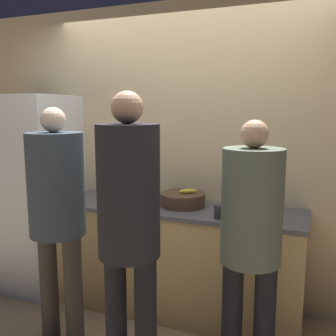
{
  "coord_description": "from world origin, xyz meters",
  "views": [
    {
      "loc": [
        1.01,
        -2.47,
        1.69
      ],
      "look_at": [
        0.0,
        0.14,
        1.25
      ],
      "focal_mm": 40.0,
      "sensor_mm": 36.0,
      "label": 1
    }
  ],
  "objects_px": {
    "bottle_red": "(257,199)",
    "person_right": "(251,230)",
    "cup_black": "(220,212)",
    "bottle_green": "(232,207)",
    "person_center": "(129,219)",
    "cup_red": "(260,210)",
    "bottle_clear": "(102,195)",
    "refrigerator": "(38,193)",
    "fruit_bowl": "(183,199)",
    "person_left": "(57,203)",
    "utensil_crock": "(106,186)"
  },
  "relations": [
    {
      "from": "cup_black",
      "to": "bottle_green",
      "type": "bearing_deg",
      "value": 50.78
    },
    {
      "from": "bottle_clear",
      "to": "cup_red",
      "type": "xyz_separation_m",
      "value": [
        1.33,
        0.07,
        -0.01
      ]
    },
    {
      "from": "fruit_bowl",
      "to": "bottle_red",
      "type": "distance_m",
      "value": 0.6
    },
    {
      "from": "person_center",
      "to": "person_right",
      "type": "xyz_separation_m",
      "value": [
        0.64,
        0.34,
        -0.1
      ]
    },
    {
      "from": "refrigerator",
      "to": "person_right",
      "type": "distance_m",
      "value": 2.16
    },
    {
      "from": "bottle_red",
      "to": "cup_red",
      "type": "relative_size",
      "value": 2.28
    },
    {
      "from": "utensil_crock",
      "to": "bottle_red",
      "type": "xyz_separation_m",
      "value": [
        1.42,
        -0.06,
        0.01
      ]
    },
    {
      "from": "person_center",
      "to": "bottle_clear",
      "type": "distance_m",
      "value": 1.14
    },
    {
      "from": "fruit_bowl",
      "to": "utensil_crock",
      "type": "relative_size",
      "value": 1.22
    },
    {
      "from": "bottle_clear",
      "to": "fruit_bowl",
      "type": "bearing_deg",
      "value": 10.49
    },
    {
      "from": "refrigerator",
      "to": "fruit_bowl",
      "type": "xyz_separation_m",
      "value": [
        1.42,
        0.07,
        0.05
      ]
    },
    {
      "from": "bottle_green",
      "to": "fruit_bowl",
      "type": "bearing_deg",
      "value": 161.69
    },
    {
      "from": "person_right",
      "to": "fruit_bowl",
      "type": "relative_size",
      "value": 4.4
    },
    {
      "from": "person_left",
      "to": "bottle_clear",
      "type": "xyz_separation_m",
      "value": [
        -0.02,
        0.62,
        -0.08
      ]
    },
    {
      "from": "fruit_bowl",
      "to": "utensil_crock",
      "type": "distance_m",
      "value": 0.85
    },
    {
      "from": "refrigerator",
      "to": "cup_red",
      "type": "distance_m",
      "value": 2.06
    },
    {
      "from": "person_left",
      "to": "cup_black",
      "type": "bearing_deg",
      "value": 26.67
    },
    {
      "from": "utensil_crock",
      "to": "bottle_clear",
      "type": "distance_m",
      "value": 0.33
    },
    {
      "from": "person_left",
      "to": "utensil_crock",
      "type": "distance_m",
      "value": 0.94
    },
    {
      "from": "person_center",
      "to": "bottle_red",
      "type": "bearing_deg",
      "value": 63.32
    },
    {
      "from": "person_right",
      "to": "bottle_red",
      "type": "distance_m",
      "value": 0.79
    },
    {
      "from": "person_left",
      "to": "bottle_red",
      "type": "relative_size",
      "value": 8.01
    },
    {
      "from": "cup_red",
      "to": "bottle_green",
      "type": "bearing_deg",
      "value": -157.51
    },
    {
      "from": "person_right",
      "to": "bottle_clear",
      "type": "distance_m",
      "value": 1.46
    },
    {
      "from": "bottle_red",
      "to": "bottle_green",
      "type": "bearing_deg",
      "value": -120.38
    },
    {
      "from": "fruit_bowl",
      "to": "cup_red",
      "type": "distance_m",
      "value": 0.64
    },
    {
      "from": "person_center",
      "to": "cup_red",
      "type": "height_order",
      "value": "person_center"
    },
    {
      "from": "refrigerator",
      "to": "fruit_bowl",
      "type": "distance_m",
      "value": 1.42
    },
    {
      "from": "person_center",
      "to": "cup_black",
      "type": "xyz_separation_m",
      "value": [
        0.34,
        0.78,
        -0.13
      ]
    },
    {
      "from": "refrigerator",
      "to": "cup_black",
      "type": "relative_size",
      "value": 18.63
    },
    {
      "from": "fruit_bowl",
      "to": "cup_red",
      "type": "bearing_deg",
      "value": -5.57
    },
    {
      "from": "bottle_clear",
      "to": "cup_red",
      "type": "distance_m",
      "value": 1.33
    },
    {
      "from": "person_left",
      "to": "person_center",
      "type": "relative_size",
      "value": 0.95
    },
    {
      "from": "person_left",
      "to": "bottle_clear",
      "type": "distance_m",
      "value": 0.63
    },
    {
      "from": "refrigerator",
      "to": "cup_red",
      "type": "bearing_deg",
      "value": 0.36
    },
    {
      "from": "fruit_bowl",
      "to": "person_left",
      "type": "bearing_deg",
      "value": -131.75
    },
    {
      "from": "refrigerator",
      "to": "cup_red",
      "type": "relative_size",
      "value": 19.42
    },
    {
      "from": "person_left",
      "to": "person_right",
      "type": "xyz_separation_m",
      "value": [
        1.33,
        0.08,
        -0.06
      ]
    },
    {
      "from": "bottle_red",
      "to": "person_right",
      "type": "bearing_deg",
      "value": -84.74
    },
    {
      "from": "fruit_bowl",
      "to": "cup_red",
      "type": "relative_size",
      "value": 3.97
    },
    {
      "from": "fruit_bowl",
      "to": "utensil_crock",
      "type": "bearing_deg",
      "value": 167.99
    },
    {
      "from": "cup_black",
      "to": "fruit_bowl",
      "type": "bearing_deg",
      "value": 147.72
    },
    {
      "from": "cup_red",
      "to": "cup_black",
      "type": "xyz_separation_m",
      "value": [
        -0.27,
        -0.17,
        0.0
      ]
    },
    {
      "from": "bottle_clear",
      "to": "cup_black",
      "type": "height_order",
      "value": "bottle_clear"
    },
    {
      "from": "refrigerator",
      "to": "person_center",
      "type": "bearing_deg",
      "value": -32.94
    },
    {
      "from": "bottle_red",
      "to": "cup_red",
      "type": "height_order",
      "value": "bottle_red"
    },
    {
      "from": "utensil_crock",
      "to": "bottle_green",
      "type": "height_order",
      "value": "utensil_crock"
    },
    {
      "from": "bottle_clear",
      "to": "cup_black",
      "type": "distance_m",
      "value": 1.06
    },
    {
      "from": "person_left",
      "to": "bottle_green",
      "type": "xyz_separation_m",
      "value": [
        1.11,
        0.61,
        -0.07
      ]
    },
    {
      "from": "bottle_green",
      "to": "person_left",
      "type": "bearing_deg",
      "value": -151.26
    }
  ]
}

